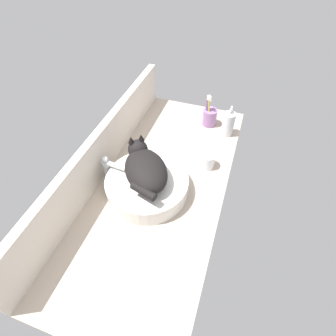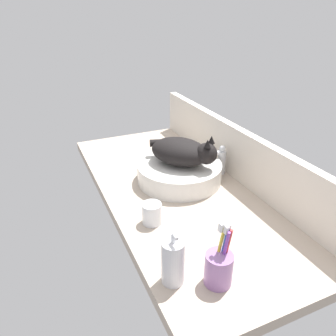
% 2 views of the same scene
% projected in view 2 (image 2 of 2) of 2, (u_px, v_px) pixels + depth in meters
% --- Properties ---
extents(ground_plane, '(1.34, 0.60, 0.04)m').
position_uv_depth(ground_plane, '(178.00, 192.00, 1.38)').
color(ground_plane, '#B2A08E').
extents(backsplash_panel, '(1.34, 0.04, 0.22)m').
position_uv_depth(backsplash_panel, '(237.00, 153.00, 1.42)').
color(backsplash_panel, silver).
rests_on(backsplash_panel, ground_plane).
extents(sink_basin, '(0.36, 0.36, 0.08)m').
position_uv_depth(sink_basin, '(179.00, 172.00, 1.41)').
color(sink_basin, silver).
rests_on(sink_basin, ground_plane).
extents(cat, '(0.30, 0.29, 0.14)m').
position_uv_depth(cat, '(183.00, 151.00, 1.36)').
color(cat, black).
rests_on(cat, sink_basin).
extents(faucet, '(0.04, 0.12, 0.14)m').
position_uv_depth(faucet, '(219.00, 159.00, 1.45)').
color(faucet, silver).
rests_on(faucet, ground_plane).
extents(soap_dispenser, '(0.06, 0.06, 0.17)m').
position_uv_depth(soap_dispenser, '(173.00, 262.00, 0.88)').
color(soap_dispenser, silver).
rests_on(soap_dispenser, ground_plane).
extents(toothbrush_cup, '(0.08, 0.08, 0.19)m').
position_uv_depth(toothbrush_cup, '(219.00, 267.00, 0.89)').
color(toothbrush_cup, '#996BA8').
rests_on(toothbrush_cup, ground_plane).
extents(water_glass, '(0.07, 0.07, 0.08)m').
position_uv_depth(water_glass, '(152.00, 215.00, 1.14)').
color(water_glass, white).
rests_on(water_glass, ground_plane).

